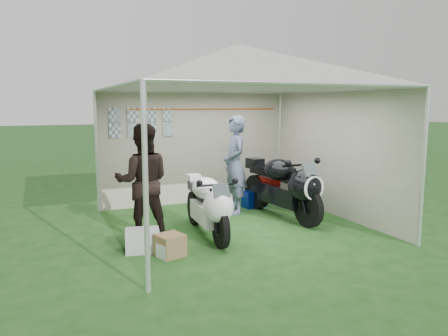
{
  "coord_description": "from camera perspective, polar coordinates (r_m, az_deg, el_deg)",
  "views": [
    {
      "loc": [
        -3.04,
        -6.51,
        2.05
      ],
      "look_at": [
        -0.08,
        0.35,
        0.96
      ],
      "focal_mm": 35.0,
      "sensor_mm": 36.0,
      "label": 1
    }
  ],
  "objects": [
    {
      "name": "motorcycle_black",
      "position": [
        7.91,
        7.96,
        -2.23
      ],
      "size": [
        0.63,
        2.23,
        1.1
      ],
      "rotation": [
        0.0,
        0.0,
        0.1
      ],
      "color": "black",
      "rests_on": "ground"
    },
    {
      "name": "crate_1",
      "position": [
        6.07,
        -7.05,
        -9.98
      ],
      "size": [
        0.42,
        0.42,
        0.3
      ],
      "primitive_type": "cube",
      "rotation": [
        0.0,
        0.0,
        0.29
      ],
      "color": "olive",
      "rests_on": "ground"
    },
    {
      "name": "paddock_stand",
      "position": [
        8.81,
        3.94,
        -4.03
      ],
      "size": [
        0.47,
        0.32,
        0.33
      ],
      "primitive_type": "cube",
      "rotation": [
        0.0,
        0.0,
        0.1
      ],
      "color": "#0925B4",
      "rests_on": "ground"
    },
    {
      "name": "person_blue_jacket",
      "position": [
        8.2,
        1.43,
        0.42
      ],
      "size": [
        0.52,
        0.72,
        1.84
      ],
      "primitive_type": "imported",
      "rotation": [
        0.0,
        0.0,
        -1.7
      ],
      "color": "slate",
      "rests_on": "ground"
    },
    {
      "name": "crate_2",
      "position": [
        6.04,
        -7.23,
        -10.59
      ],
      "size": [
        0.34,
        0.31,
        0.2
      ],
      "primitive_type": "cube",
      "rotation": [
        0.0,
        0.0,
        0.38
      ],
      "color": "silver",
      "rests_on": "ground"
    },
    {
      "name": "canopy_tent",
      "position": [
        7.23,
        1.61,
        12.49
      ],
      "size": [
        5.66,
        5.66,
        3.0
      ],
      "color": "silver",
      "rests_on": "ground"
    },
    {
      "name": "crate_0",
      "position": [
        6.31,
        -10.6,
        -9.28
      ],
      "size": [
        0.53,
        0.45,
        0.31
      ],
      "primitive_type": "cube",
      "rotation": [
        0.0,
        0.0,
        -0.21
      ],
      "color": "silver",
      "rests_on": "ground"
    },
    {
      "name": "motorcycle_white",
      "position": [
        6.76,
        -2.0,
        -4.69
      ],
      "size": [
        0.51,
        1.92,
        0.94
      ],
      "rotation": [
        0.0,
        0.0,
        -0.07
      ],
      "color": "black",
      "rests_on": "ground"
    },
    {
      "name": "person_dark_jacket",
      "position": [
        6.78,
        -10.56,
        -1.74
      ],
      "size": [
        0.99,
        0.86,
        1.76
      ],
      "primitive_type": "imported",
      "rotation": [
        0.0,
        0.0,
        2.9
      ],
      "color": "black",
      "rests_on": "ground"
    },
    {
      "name": "ground",
      "position": [
        7.47,
        1.64,
        -7.59
      ],
      "size": [
        80.0,
        80.0,
        0.0
      ],
      "primitive_type": "plane",
      "color": "#1D4917",
      "rests_on": "ground"
    },
    {
      "name": "equipment_box",
      "position": [
        9.42,
        7.37,
        -2.61
      ],
      "size": [
        0.55,
        0.44,
        0.55
      ],
      "primitive_type": "cube",
      "rotation": [
        0.0,
        0.0,
        0.0
      ],
      "color": "black",
      "rests_on": "ground"
    }
  ]
}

